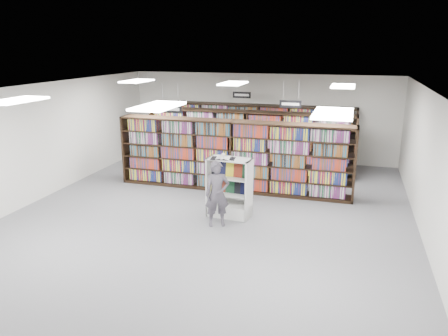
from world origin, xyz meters
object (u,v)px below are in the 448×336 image
(endcap_display, at_px, (230,197))
(open_book, at_px, (223,157))
(shopper, at_px, (217,194))
(bookshelf_row_near, at_px, (233,156))

(endcap_display, height_order, open_book, open_book)
(endcap_display, xyz_separation_m, open_book, (-0.16, -0.11, 1.04))
(endcap_display, bearing_deg, shopper, -93.57)
(bookshelf_row_near, distance_m, open_book, 2.18)
(bookshelf_row_near, bearing_deg, shopper, -82.36)
(bookshelf_row_near, relative_size, open_book, 11.10)
(open_book, bearing_deg, endcap_display, 27.42)
(bookshelf_row_near, height_order, open_book, bookshelf_row_near)
(endcap_display, bearing_deg, open_book, -139.37)
(endcap_display, bearing_deg, bookshelf_row_near, 109.07)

